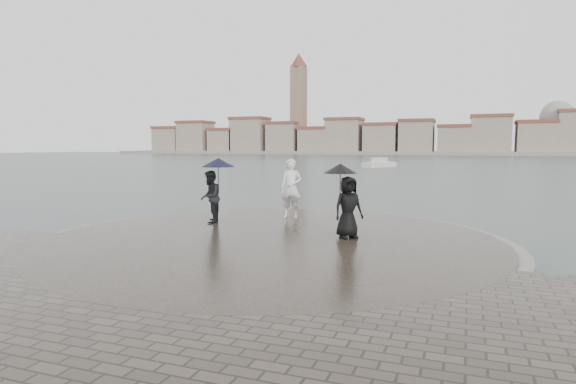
% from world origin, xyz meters
% --- Properties ---
extents(ground, '(400.00, 400.00, 0.00)m').
position_xyz_m(ground, '(0.00, 0.00, 0.00)').
color(ground, '#2B3835').
rests_on(ground, ground).
extents(kerb_ring, '(12.50, 12.50, 0.32)m').
position_xyz_m(kerb_ring, '(0.00, 3.50, 0.16)').
color(kerb_ring, gray).
rests_on(kerb_ring, ground).
extents(quay_tip, '(11.90, 11.90, 0.36)m').
position_xyz_m(quay_tip, '(0.00, 3.50, 0.18)').
color(quay_tip, '#2D261E').
rests_on(quay_tip, ground).
extents(statue, '(0.76, 0.53, 1.99)m').
position_xyz_m(statue, '(-0.72, 7.02, 1.36)').
color(statue, white).
rests_on(statue, quay_tip).
extents(visitor_left, '(1.22, 1.13, 2.04)m').
position_xyz_m(visitor_left, '(-2.64, 5.10, 1.49)').
color(visitor_left, black).
rests_on(visitor_left, quay_tip).
extents(visitor_right, '(1.18, 1.03, 1.95)m').
position_xyz_m(visitor_right, '(1.87, 4.16, 1.43)').
color(visitor_right, black).
rests_on(visitor_right, quay_tip).
extents(far_skyline, '(260.00, 20.00, 37.00)m').
position_xyz_m(far_skyline, '(-6.29, 160.71, 5.61)').
color(far_skyline, gray).
rests_on(far_skyline, ground).
extents(boats, '(31.22, 16.21, 1.50)m').
position_xyz_m(boats, '(6.78, 50.51, 0.38)').
color(boats, beige).
rests_on(boats, ground).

